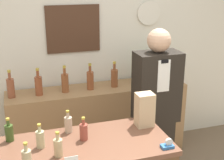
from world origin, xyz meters
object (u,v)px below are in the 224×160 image
potted_plant (154,68)px  tape_dispenser (168,145)px  shopkeeper (155,114)px  paper_bag (145,110)px

potted_plant → tape_dispenser: 1.63m
shopkeeper → paper_bag: bearing=-126.5°
tape_dispenser → potted_plant: bearing=68.8°
potted_plant → paper_bag: 1.30m
potted_plant → paper_bag: paper_bag is taller
potted_plant → tape_dispenser: bearing=-111.2°
potted_plant → shopkeeper: bearing=-112.9°
paper_bag → potted_plant: bearing=61.8°
shopkeeper → potted_plant: (0.31, 0.74, 0.24)m
shopkeeper → paper_bag: shopkeeper is taller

